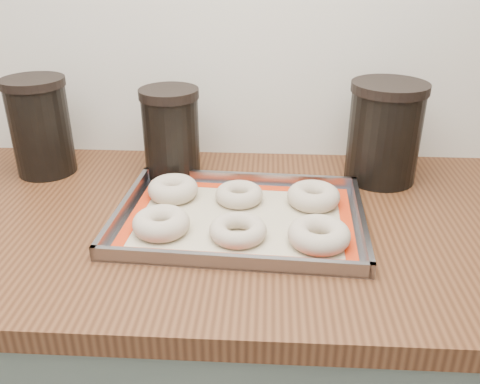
# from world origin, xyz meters

# --- Properties ---
(countertop) EXTENTS (3.06, 0.68, 0.04)m
(countertop) POSITION_xyz_m (0.00, 1.68, 0.88)
(countertop) COLOR brown
(countertop) RESTS_ON cabinet
(baking_tray) EXTENTS (0.48, 0.35, 0.03)m
(baking_tray) POSITION_xyz_m (0.07, 1.66, 0.91)
(baking_tray) COLOR gray
(baking_tray) RESTS_ON countertop
(baking_mat) EXTENTS (0.43, 0.31, 0.00)m
(baking_mat) POSITION_xyz_m (0.07, 1.66, 0.90)
(baking_mat) COLOR #C6B793
(baking_mat) RESTS_ON baking_tray
(bagel_front_left) EXTENTS (0.12, 0.12, 0.04)m
(bagel_front_left) POSITION_xyz_m (-0.06, 1.60, 0.92)
(bagel_front_left) COLOR #C5B198
(bagel_front_left) RESTS_ON baking_mat
(bagel_front_mid) EXTENTS (0.11, 0.11, 0.03)m
(bagel_front_mid) POSITION_xyz_m (0.07, 1.59, 0.92)
(bagel_front_mid) COLOR #C5B198
(bagel_front_mid) RESTS_ON baking_mat
(bagel_front_right) EXTENTS (0.13, 0.13, 0.04)m
(bagel_front_right) POSITION_xyz_m (0.21, 1.57, 0.92)
(bagel_front_right) COLOR #C5B198
(bagel_front_right) RESTS_ON baking_mat
(bagel_back_left) EXTENTS (0.10, 0.10, 0.04)m
(bagel_back_left) POSITION_xyz_m (-0.07, 1.74, 0.92)
(bagel_back_left) COLOR #C5B198
(bagel_back_left) RESTS_ON baking_mat
(bagel_back_mid) EXTENTS (0.11, 0.11, 0.03)m
(bagel_back_mid) POSITION_xyz_m (0.07, 1.73, 0.92)
(bagel_back_mid) COLOR #C5B198
(bagel_back_mid) RESTS_ON baking_mat
(bagel_back_right) EXTENTS (0.13, 0.13, 0.04)m
(bagel_back_right) POSITION_xyz_m (0.22, 1.72, 0.92)
(bagel_back_right) COLOR #C5B198
(bagel_back_right) RESTS_ON baking_mat
(canister_left) EXTENTS (0.13, 0.13, 0.22)m
(canister_left) POSITION_xyz_m (-0.38, 1.86, 1.01)
(canister_left) COLOR black
(canister_left) RESTS_ON countertop
(canister_mid) EXTENTS (0.13, 0.13, 0.20)m
(canister_mid) POSITION_xyz_m (-0.09, 1.86, 1.00)
(canister_mid) COLOR black
(canister_mid) RESTS_ON countertop
(canister_right) EXTENTS (0.16, 0.16, 0.22)m
(canister_right) POSITION_xyz_m (0.37, 1.87, 1.01)
(canister_right) COLOR black
(canister_right) RESTS_ON countertop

